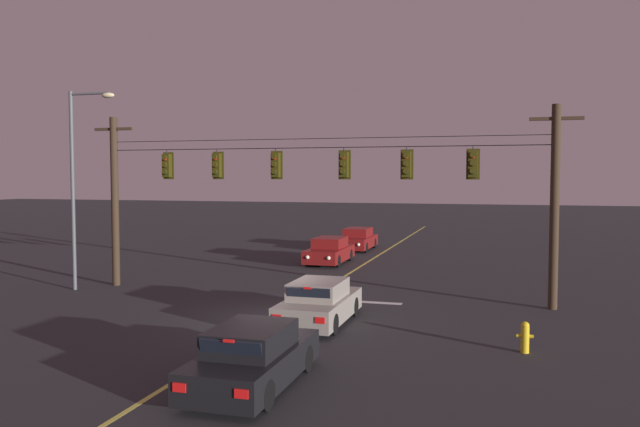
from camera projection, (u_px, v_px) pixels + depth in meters
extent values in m
plane|color=#28282B|center=(276.00, 319.00, 21.00)|extent=(180.00, 180.00, 0.00)
cube|color=#D1C64C|center=(349.00, 273.00, 30.73)|extent=(0.14, 60.00, 0.01)
cube|color=silver|center=(357.00, 301.00, 23.87)|extent=(3.40, 0.36, 0.01)
cylinder|color=#38281C|center=(115.00, 202.00, 27.24)|extent=(0.32, 0.32, 7.18)
cube|color=#38281C|center=(114.00, 129.00, 27.06)|extent=(1.80, 0.12, 0.12)
cylinder|color=slate|center=(114.00, 137.00, 27.08)|extent=(0.12, 0.12, 0.18)
cylinder|color=#38281C|center=(555.00, 208.00, 22.30)|extent=(0.32, 0.32, 7.18)
cube|color=#38281C|center=(556.00, 119.00, 22.11)|extent=(1.80, 0.12, 0.12)
cylinder|color=slate|center=(556.00, 129.00, 22.14)|extent=(0.12, 0.12, 0.18)
cylinder|color=black|center=(313.00, 148.00, 24.64)|extent=(17.67, 0.03, 0.03)
cylinder|color=black|center=(313.00, 139.00, 24.62)|extent=(17.67, 0.02, 0.02)
cylinder|color=black|center=(167.00, 152.00, 26.41)|extent=(0.04, 0.04, 0.18)
cube|color=#332D0A|center=(167.00, 166.00, 26.45)|extent=(0.32, 0.26, 0.96)
cube|color=#332D0A|center=(169.00, 166.00, 26.58)|extent=(0.48, 0.03, 1.12)
sphere|color=red|center=(165.00, 159.00, 26.28)|extent=(0.17, 0.17, 0.17)
cylinder|color=#332D0A|center=(164.00, 158.00, 26.23)|extent=(0.20, 0.10, 0.20)
sphere|color=#3D280A|center=(165.00, 166.00, 26.29)|extent=(0.17, 0.17, 0.17)
cylinder|color=#332D0A|center=(164.00, 165.00, 26.25)|extent=(0.20, 0.10, 0.20)
sphere|color=black|center=(165.00, 173.00, 26.31)|extent=(0.17, 0.17, 0.17)
cylinder|color=#332D0A|center=(164.00, 172.00, 26.27)|extent=(0.20, 0.10, 0.20)
cylinder|color=black|center=(217.00, 151.00, 25.78)|extent=(0.04, 0.04, 0.18)
cube|color=#332D0A|center=(217.00, 165.00, 25.81)|extent=(0.32, 0.26, 0.96)
cube|color=#332D0A|center=(218.00, 165.00, 25.95)|extent=(0.48, 0.03, 1.12)
sphere|color=red|center=(215.00, 158.00, 25.64)|extent=(0.17, 0.17, 0.17)
cylinder|color=#332D0A|center=(215.00, 157.00, 25.60)|extent=(0.20, 0.10, 0.20)
sphere|color=#3D280A|center=(215.00, 165.00, 25.66)|extent=(0.17, 0.17, 0.17)
cylinder|color=#332D0A|center=(215.00, 164.00, 25.62)|extent=(0.20, 0.10, 0.20)
sphere|color=black|center=(215.00, 172.00, 25.68)|extent=(0.17, 0.17, 0.17)
cylinder|color=#332D0A|center=(215.00, 171.00, 25.63)|extent=(0.20, 0.10, 0.20)
cylinder|color=black|center=(276.00, 151.00, 25.07)|extent=(0.04, 0.04, 0.18)
cube|color=#332D0A|center=(276.00, 165.00, 25.10)|extent=(0.32, 0.26, 0.96)
cube|color=#332D0A|center=(277.00, 165.00, 25.24)|extent=(0.48, 0.03, 1.12)
sphere|color=red|center=(274.00, 158.00, 24.93)|extent=(0.17, 0.17, 0.17)
cylinder|color=#332D0A|center=(274.00, 157.00, 24.89)|extent=(0.20, 0.10, 0.20)
sphere|color=#3D280A|center=(274.00, 165.00, 24.95)|extent=(0.17, 0.17, 0.17)
cylinder|color=#332D0A|center=(274.00, 164.00, 24.91)|extent=(0.20, 0.10, 0.20)
sphere|color=black|center=(274.00, 172.00, 24.97)|extent=(0.17, 0.17, 0.17)
cylinder|color=#332D0A|center=(274.00, 171.00, 24.93)|extent=(0.20, 0.10, 0.20)
cylinder|color=black|center=(344.00, 150.00, 24.30)|extent=(0.04, 0.04, 0.18)
cube|color=#332D0A|center=(344.00, 165.00, 24.33)|extent=(0.32, 0.26, 0.96)
cube|color=#332D0A|center=(345.00, 165.00, 24.47)|extent=(0.48, 0.03, 1.12)
sphere|color=red|center=(343.00, 157.00, 24.16)|extent=(0.17, 0.17, 0.17)
cylinder|color=#332D0A|center=(343.00, 156.00, 24.12)|extent=(0.20, 0.10, 0.20)
sphere|color=#3D280A|center=(343.00, 165.00, 24.18)|extent=(0.17, 0.17, 0.17)
cylinder|color=#332D0A|center=(343.00, 164.00, 24.14)|extent=(0.20, 0.10, 0.20)
sphere|color=black|center=(343.00, 172.00, 24.19)|extent=(0.17, 0.17, 0.17)
cylinder|color=#332D0A|center=(342.00, 171.00, 24.15)|extent=(0.20, 0.10, 0.20)
cylinder|color=black|center=(407.00, 149.00, 23.63)|extent=(0.04, 0.04, 0.18)
cube|color=#332D0A|center=(406.00, 164.00, 23.66)|extent=(0.32, 0.26, 0.96)
cube|color=#332D0A|center=(407.00, 164.00, 23.80)|extent=(0.48, 0.03, 1.12)
sphere|color=red|center=(406.00, 156.00, 23.49)|extent=(0.17, 0.17, 0.17)
cylinder|color=#332D0A|center=(406.00, 155.00, 23.45)|extent=(0.20, 0.10, 0.20)
sphere|color=#3D280A|center=(406.00, 164.00, 23.51)|extent=(0.17, 0.17, 0.17)
cylinder|color=#332D0A|center=(406.00, 163.00, 23.47)|extent=(0.20, 0.10, 0.20)
sphere|color=black|center=(406.00, 172.00, 23.52)|extent=(0.17, 0.17, 0.17)
cylinder|color=#332D0A|center=(406.00, 171.00, 23.48)|extent=(0.20, 0.10, 0.20)
cylinder|color=black|center=(473.00, 148.00, 22.96)|extent=(0.04, 0.04, 0.18)
cube|color=#332D0A|center=(473.00, 164.00, 22.99)|extent=(0.32, 0.26, 0.96)
cube|color=#332D0A|center=(473.00, 164.00, 23.13)|extent=(0.48, 0.03, 1.12)
sphere|color=red|center=(473.00, 156.00, 22.82)|extent=(0.17, 0.17, 0.17)
cylinder|color=#332D0A|center=(473.00, 155.00, 22.78)|extent=(0.20, 0.10, 0.20)
sphere|color=#3D280A|center=(473.00, 164.00, 22.84)|extent=(0.17, 0.17, 0.17)
cylinder|color=#332D0A|center=(473.00, 163.00, 22.80)|extent=(0.20, 0.10, 0.20)
sphere|color=black|center=(473.00, 172.00, 22.85)|extent=(0.17, 0.17, 0.17)
cylinder|color=#332D0A|center=(472.00, 171.00, 22.81)|extent=(0.20, 0.10, 0.20)
cube|color=gray|center=(319.00, 308.00, 20.31)|extent=(1.80, 4.30, 0.68)
cube|color=gray|center=(318.00, 289.00, 20.16)|extent=(1.51, 2.15, 0.54)
cube|color=black|center=(326.00, 284.00, 21.06)|extent=(1.40, 0.21, 0.48)
cube|color=black|center=(308.00, 295.00, 19.14)|extent=(1.37, 0.18, 0.46)
cylinder|color=black|center=(308.00, 304.00, 21.82)|extent=(0.22, 0.64, 0.64)
cylinder|color=black|center=(353.00, 307.00, 21.38)|extent=(0.22, 0.64, 0.64)
cylinder|color=black|center=(282.00, 321.00, 19.27)|extent=(0.22, 0.64, 0.64)
cylinder|color=black|center=(333.00, 324.00, 18.82)|extent=(0.22, 0.64, 0.64)
cube|color=red|center=(277.00, 318.00, 18.41)|extent=(0.28, 0.03, 0.18)
cube|color=red|center=(320.00, 320.00, 18.05)|extent=(0.28, 0.03, 0.18)
cube|color=red|center=(307.00, 288.00, 19.02)|extent=(0.24, 0.04, 0.06)
cube|color=maroon|center=(329.00, 254.00, 34.35)|extent=(1.80, 4.30, 0.68)
cube|color=maroon|center=(330.00, 242.00, 34.43)|extent=(1.51, 2.15, 0.54)
cube|color=black|center=(325.00, 244.00, 33.53)|extent=(1.40, 0.21, 0.48)
cube|color=black|center=(335.00, 240.00, 35.45)|extent=(1.37, 0.18, 0.46)
cylinder|color=black|center=(337.00, 261.00, 32.86)|extent=(0.22, 0.64, 0.64)
cylinder|color=black|center=(308.00, 260.00, 33.30)|extent=(0.22, 0.64, 0.64)
cylinder|color=black|center=(349.00, 255.00, 35.42)|extent=(0.22, 0.64, 0.64)
cylinder|color=black|center=(322.00, 254.00, 35.86)|extent=(0.22, 0.64, 0.64)
sphere|color=white|center=(329.00, 258.00, 32.11)|extent=(0.20, 0.20, 0.20)
sphere|color=white|center=(307.00, 257.00, 32.42)|extent=(0.20, 0.20, 0.20)
cube|color=maroon|center=(357.00, 242.00, 40.63)|extent=(1.80, 4.30, 0.68)
cube|color=maroon|center=(358.00, 232.00, 40.71)|extent=(1.51, 2.15, 0.54)
cube|color=black|center=(355.00, 233.00, 39.81)|extent=(1.40, 0.21, 0.48)
cube|color=black|center=(362.00, 231.00, 41.72)|extent=(1.37, 0.18, 0.46)
cylinder|color=black|center=(365.00, 247.00, 39.14)|extent=(0.22, 0.64, 0.64)
cylinder|color=black|center=(340.00, 247.00, 39.58)|extent=(0.22, 0.64, 0.64)
cylinder|color=black|center=(374.00, 243.00, 41.69)|extent=(0.22, 0.64, 0.64)
cylinder|color=black|center=(350.00, 242.00, 42.14)|extent=(0.22, 0.64, 0.64)
sphere|color=white|center=(358.00, 245.00, 38.39)|extent=(0.20, 0.20, 0.20)
sphere|color=white|center=(341.00, 244.00, 38.70)|extent=(0.20, 0.20, 0.20)
cube|color=black|center=(253.00, 364.00, 14.21)|extent=(1.80, 4.30, 0.68)
cube|color=black|center=(251.00, 338.00, 14.06)|extent=(1.51, 2.15, 0.54)
cube|color=black|center=(266.00, 328.00, 14.96)|extent=(1.40, 0.21, 0.48)
cube|color=black|center=(231.00, 351.00, 13.05)|extent=(1.37, 0.18, 0.46)
cylinder|color=black|center=(244.00, 353.00, 15.72)|extent=(0.22, 0.64, 0.64)
cylinder|color=black|center=(305.00, 359.00, 15.28)|extent=(0.22, 0.64, 0.64)
cylinder|color=black|center=(193.00, 388.00, 13.17)|extent=(0.22, 0.64, 0.64)
cylinder|color=black|center=(265.00, 395.00, 12.73)|extent=(0.22, 0.64, 0.64)
cube|color=red|center=(179.00, 388.00, 12.32)|extent=(0.28, 0.03, 0.18)
cube|color=red|center=(241.00, 394.00, 11.95)|extent=(0.28, 0.03, 0.18)
cube|color=red|center=(229.00, 341.00, 12.93)|extent=(0.24, 0.04, 0.06)
cylinder|color=#4C4F54|center=(73.00, 191.00, 26.14)|extent=(0.16, 0.16, 8.12)
cylinder|color=#4C4F54|center=(90.00, 94.00, 25.66)|extent=(1.80, 0.10, 0.10)
ellipsoid|color=beige|center=(108.00, 95.00, 25.43)|extent=(0.56, 0.30, 0.22)
cylinder|color=gold|center=(525.00, 340.00, 16.92)|extent=(0.22, 0.22, 0.70)
sphere|color=gold|center=(525.00, 326.00, 16.90)|extent=(0.22, 0.22, 0.22)
cylinder|color=gold|center=(519.00, 336.00, 16.96)|extent=(0.12, 0.09, 0.09)
cylinder|color=gold|center=(531.00, 336.00, 16.87)|extent=(0.12, 0.09, 0.09)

